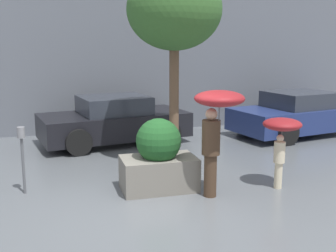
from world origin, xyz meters
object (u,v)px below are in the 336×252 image
person_adult (216,117)px  street_tree (174,11)px  parking_meter (22,146)px  planter_box (159,159)px  person_child (282,131)px  parked_car_far (299,114)px  parked_car_near (114,121)px

person_adult → street_tree: size_ratio=0.45×
person_adult → parking_meter: size_ratio=1.55×
planter_box → person_child: 2.36m
person_adult → parking_meter: 3.53m
person_child → parked_car_far: person_child is taller
parked_car_near → parked_car_far: bearing=-104.1°
person_child → parked_car_near: size_ratio=0.32×
planter_box → parked_car_near: bearing=93.5°
person_child → parked_car_near: 5.18m
person_child → parking_meter: (-4.69, 0.93, -0.19)m
parked_car_near → parking_meter: (-2.18, -3.57, 0.29)m
parking_meter → street_tree: bearing=21.6°
person_child → street_tree: bearing=79.1°
street_tree → person_adult: bearing=-88.5°
parked_car_near → parking_meter: parked_car_near is taller
person_adult → parked_car_near: size_ratio=0.46×
person_adult → parked_car_far: person_adult is taller
street_tree → parking_meter: size_ratio=3.47×
person_adult → street_tree: bearing=139.9°
person_adult → street_tree: 3.08m
person_child → parked_car_far: 5.13m
parked_car_far → planter_box: bearing=113.4°
planter_box → person_child: planter_box is taller
person_adult → parked_car_near: 4.89m
planter_box → street_tree: (0.80, 1.73, 2.81)m
planter_box → street_tree: size_ratio=0.32×
person_child → street_tree: (-1.46, 2.22, 2.31)m
person_adult → person_child: person_adult is taller
parked_car_near → street_tree: (1.05, -2.29, 2.79)m
planter_box → parking_meter: size_ratio=1.11×
planter_box → parked_car_far: 6.42m
person_adult → parked_car_near: bearing=151.7°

